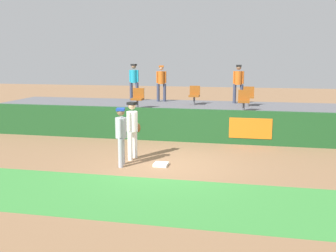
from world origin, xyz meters
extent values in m
plane|color=#846042|center=(0.00, 0.00, 0.00)|extent=(60.00, 60.00, 0.00)
cube|color=#388438|center=(0.00, -2.68, 0.00)|extent=(18.00, 2.80, 0.01)
cube|color=white|center=(-0.07, -0.09, 0.04)|extent=(0.40, 0.40, 0.08)
cylinder|color=white|center=(-1.06, 0.64, 0.44)|extent=(0.15, 0.15, 0.87)
cylinder|color=white|center=(-1.12, 0.33, 0.44)|extent=(0.15, 0.15, 0.87)
cylinder|color=white|center=(-1.09, 0.48, 1.18)|extent=(0.40, 0.40, 0.61)
sphere|color=tan|center=(-1.09, 0.48, 1.66)|extent=(0.23, 0.23, 0.23)
cube|color=black|center=(-1.09, 0.48, 1.73)|extent=(0.28, 0.28, 0.08)
cylinder|color=white|center=(-1.06, 0.68, 1.20)|extent=(0.09, 0.09, 0.58)
cylinder|color=white|center=(-1.13, 0.28, 1.20)|extent=(0.09, 0.09, 0.58)
ellipsoid|color=brown|center=(-0.96, 0.66, 0.95)|extent=(0.16, 0.22, 0.28)
cylinder|color=#9EA3AD|center=(-1.20, -0.18, 0.42)|extent=(0.14, 0.14, 0.83)
cylinder|color=#9EA3AD|center=(-1.15, -0.48, 0.42)|extent=(0.14, 0.14, 0.83)
cylinder|color=#9EA3AD|center=(-1.18, -0.33, 1.13)|extent=(0.37, 0.37, 0.59)
sphere|color=#8C6647|center=(-1.18, -0.33, 1.59)|extent=(0.22, 0.22, 0.22)
cube|color=#193899|center=(-1.18, -0.33, 1.66)|extent=(0.26, 0.26, 0.08)
cylinder|color=#9EA3AD|center=(-1.21, -0.14, 1.15)|extent=(0.09, 0.09, 0.55)
cylinder|color=#9EA3AD|center=(-1.15, -0.52, 1.15)|extent=(0.09, 0.09, 0.55)
cube|color=#19471E|center=(0.00, 3.30, 0.61)|extent=(18.00, 0.24, 1.22)
cube|color=orange|center=(2.46, 3.18, 0.61)|extent=(1.50, 0.02, 0.73)
cube|color=#59595E|center=(0.00, 5.87, 0.50)|extent=(18.00, 4.80, 1.00)
cylinder|color=#4C4C51|center=(-0.04, 6.47, 1.20)|extent=(0.08, 0.08, 0.40)
cube|color=#8C4714|center=(-0.04, 6.47, 1.40)|extent=(0.46, 0.44, 0.08)
cube|color=#8C4714|center=(-0.04, 6.66, 1.64)|extent=(0.46, 0.06, 0.40)
cylinder|color=#4C4C51|center=(2.35, 6.47, 1.20)|extent=(0.08, 0.08, 0.40)
cube|color=#8C4714|center=(2.35, 6.47, 1.40)|extent=(0.47, 0.44, 0.08)
cube|color=#8C4714|center=(2.35, 6.66, 1.64)|extent=(0.47, 0.06, 0.40)
cylinder|color=#4C4C51|center=(2.18, 4.67, 1.20)|extent=(0.08, 0.08, 0.40)
cube|color=#8C4714|center=(2.18, 4.67, 1.40)|extent=(0.46, 0.44, 0.08)
cube|color=#8C4714|center=(2.18, 4.86, 1.64)|extent=(0.46, 0.06, 0.40)
cylinder|color=#4C4C51|center=(-2.15, 4.67, 1.20)|extent=(0.08, 0.08, 0.40)
cube|color=#8C4714|center=(-2.15, 4.67, 1.40)|extent=(0.47, 0.44, 0.08)
cube|color=#8C4714|center=(-2.15, 4.86, 1.64)|extent=(0.47, 0.06, 0.40)
cylinder|color=#33384C|center=(-1.62, 7.50, 1.42)|extent=(0.14, 0.14, 0.85)
cylinder|color=#33384C|center=(-1.92, 7.45, 1.42)|extent=(0.14, 0.14, 0.85)
cylinder|color=#BF5919|center=(-1.77, 7.47, 2.14)|extent=(0.37, 0.37, 0.60)
sphere|color=tan|center=(-1.77, 7.47, 2.61)|extent=(0.22, 0.22, 0.22)
cube|color=#BF5919|center=(-1.77, 7.47, 2.68)|extent=(0.27, 0.27, 0.08)
cylinder|color=#BF5919|center=(-1.58, 7.50, 2.16)|extent=(0.09, 0.09, 0.56)
cylinder|color=#BF5919|center=(-1.97, 7.44, 2.16)|extent=(0.09, 0.09, 0.56)
cylinder|color=#33384C|center=(-3.01, 7.55, 1.44)|extent=(0.15, 0.15, 0.88)
cylinder|color=#33384C|center=(-3.33, 7.60, 1.44)|extent=(0.15, 0.15, 0.88)
cylinder|color=teal|center=(-3.17, 7.58, 2.18)|extent=(0.39, 0.39, 0.62)
sphere|color=#8C6647|center=(-3.17, 7.58, 2.66)|extent=(0.23, 0.23, 0.23)
cube|color=black|center=(-3.17, 7.58, 2.74)|extent=(0.27, 0.27, 0.08)
cylinder|color=teal|center=(-2.97, 7.54, 2.20)|extent=(0.09, 0.09, 0.58)
cylinder|color=teal|center=(-3.37, 7.61, 2.20)|extent=(0.09, 0.09, 0.58)
cylinder|color=#33384C|center=(2.02, 7.43, 1.43)|extent=(0.15, 0.15, 0.87)
cylinder|color=#33384C|center=(1.71, 7.43, 1.43)|extent=(0.15, 0.15, 0.87)
cylinder|color=#BF5919|center=(1.86, 7.43, 2.17)|extent=(0.34, 0.34, 0.61)
sphere|color=#8C6647|center=(1.86, 7.43, 2.65)|extent=(0.23, 0.23, 0.23)
cube|color=black|center=(1.86, 7.43, 2.72)|extent=(0.24, 0.24, 0.08)
cylinder|color=#BF5919|center=(2.07, 7.43, 2.19)|extent=(0.09, 0.09, 0.57)
cylinder|color=#BF5919|center=(1.66, 7.43, 2.19)|extent=(0.09, 0.09, 0.57)
camera|label=1|loc=(2.38, -10.71, 3.13)|focal=41.47mm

